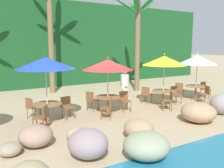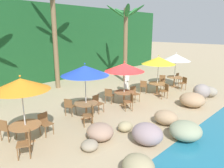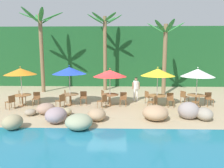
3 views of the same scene
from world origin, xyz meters
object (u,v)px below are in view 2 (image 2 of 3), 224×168
dining_table_yellow (157,85)px  chair_yellow_inland (144,86)px  umbrella_red (124,67)px  umbrella_white (176,57)px  umbrella_blue (85,70)px  dining_table_blue (86,105)px  palm_tree_second (54,23)px  chair_red_left (130,101)px  chair_white_seaward (179,78)px  chair_blue_inland (69,106)px  umbrella_orange (21,84)px  chair_blue_left (90,114)px  chair_yellow_left (165,90)px  chair_red_inland (109,95)px  dining_table_red (124,94)px  palm_tree_third (126,33)px  umbrella_yellow (159,61)px  chair_blue_seaward (97,102)px  dining_table_orange (26,128)px  chair_white_inland (162,80)px  chair_orange_seaward (45,122)px  chair_red_seaward (134,93)px  chair_orange_inland (6,128)px  chair_orange_left (27,142)px  waiter_in_white (127,79)px  dining_table_white (174,79)px  chair_yellow_seaward (164,84)px  chair_white_left (183,82)px

dining_table_yellow → chair_yellow_inland: chair_yellow_inland is taller
umbrella_red → umbrella_white: (5.47, -0.02, 0.05)m
umbrella_blue → dining_table_blue: 1.65m
chair_yellow_inland → palm_tree_second: palm_tree_second is taller
chair_red_left → chair_white_seaward: size_ratio=1.00×
dining_table_yellow → chair_blue_inland: bearing=170.5°
umbrella_orange → palm_tree_second: (4.93, 6.02, 2.27)m
dining_table_blue → umbrella_red: bearing=-1.3°
chair_yellow_inland → chair_blue_left: bearing=-167.3°
chair_blue_inland → palm_tree_second: 6.77m
dining_table_blue → chair_yellow_left: 5.30m
chair_blue_inland → chair_red_inland: 2.58m
dining_table_red → palm_tree_third: (4.24, 3.66, 3.17)m
umbrella_orange → chair_yellow_inland: (8.10, 0.81, -1.71)m
umbrella_orange → umbrella_yellow: bearing=0.5°
chair_blue_seaward → umbrella_white: bearing=-2.0°
dining_table_orange → chair_blue_seaward: size_ratio=1.26×
dining_table_red → palm_tree_second: size_ratio=0.16×
umbrella_yellow → chair_white_inland: 2.72m
chair_orange_seaward → dining_table_blue: chair_orange_seaward is taller
chair_red_seaward → chair_orange_seaward: bearing=-179.4°
chair_orange_inland → chair_blue_seaward: bearing=-3.1°
chair_orange_seaward → chair_red_left: 4.39m
dining_table_blue → chair_blue_inland: size_ratio=1.26×
chair_orange_left → chair_red_seaward: size_ratio=1.00×
dining_table_red → umbrella_white: 5.68m
dining_table_orange → chair_white_inland: (10.51, 0.92, -0.10)m
chair_red_seaward → chair_red_inland: 1.49m
chair_blue_seaward → umbrella_red: umbrella_red is taller
umbrella_orange → umbrella_yellow: size_ratio=1.01×
dining_table_red → chair_white_inland: chair_white_inland is taller
chair_orange_left → dining_table_yellow: bearing=5.6°
chair_orange_left → chair_red_inland: size_ratio=1.00×
umbrella_blue → waiter_in_white: (4.37, 1.31, -1.27)m
dining_table_white → chair_yellow_seaward: bearing=-175.5°
dining_table_blue → dining_table_yellow: bearing=-2.6°
chair_blue_left → chair_yellow_seaward: (6.80, 0.56, 0.00)m
chair_blue_inland → dining_table_red: (3.00, -0.80, 0.10)m
chair_orange_left → dining_table_yellow: size_ratio=0.79×
umbrella_blue → waiter_in_white: umbrella_blue is taller
chair_red_seaward → chair_yellow_left: same height
umbrella_blue → chair_white_seaward: 9.08m
dining_table_orange → umbrella_white: size_ratio=0.44×
dining_table_red → palm_tree_third: size_ratio=0.19×
umbrella_orange → waiter_in_white: (7.36, 1.64, -1.24)m
umbrella_white → palm_tree_second: bearing=136.7°
chair_orange_left → dining_table_red: size_ratio=0.79×
chair_white_left → palm_tree_second: bearing=131.7°
chair_red_inland → dining_table_yellow: 3.52m
chair_orange_inland → dining_table_white: chair_orange_inland is taller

